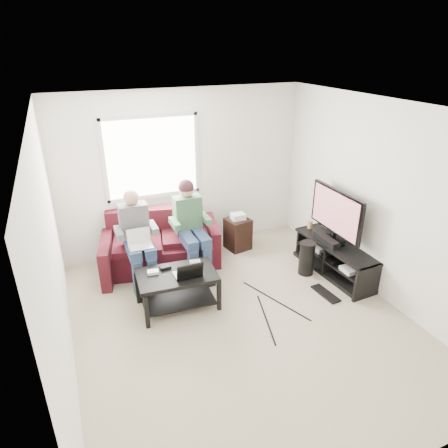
# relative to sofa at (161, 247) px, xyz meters

# --- Properties ---
(floor) EXTENTS (4.50, 4.50, 0.00)m
(floor) POSITION_rel_sofa_xyz_m (0.57, -1.73, -0.32)
(floor) COLOR tan
(floor) RESTS_ON ground
(ceiling) EXTENTS (4.50, 4.50, 0.00)m
(ceiling) POSITION_rel_sofa_xyz_m (0.57, -1.73, 2.28)
(ceiling) COLOR white
(ceiling) RESTS_ON wall_back
(wall_back) EXTENTS (4.50, 0.00, 4.50)m
(wall_back) POSITION_rel_sofa_xyz_m (0.57, 0.52, 0.98)
(wall_back) COLOR white
(wall_back) RESTS_ON floor
(wall_front) EXTENTS (4.50, 0.00, 4.50)m
(wall_front) POSITION_rel_sofa_xyz_m (0.57, -3.98, 0.98)
(wall_front) COLOR white
(wall_front) RESTS_ON floor
(wall_left) EXTENTS (0.00, 4.50, 4.50)m
(wall_left) POSITION_rel_sofa_xyz_m (-1.43, -1.73, 0.98)
(wall_left) COLOR white
(wall_left) RESTS_ON floor
(wall_right) EXTENTS (0.00, 4.50, 4.50)m
(wall_right) POSITION_rel_sofa_xyz_m (2.57, -1.73, 0.98)
(wall_right) COLOR white
(wall_right) RESTS_ON floor
(window) EXTENTS (1.48, 0.04, 1.28)m
(window) POSITION_rel_sofa_xyz_m (0.07, 0.50, 1.28)
(window) COLOR white
(window) RESTS_ON wall_back
(sofa) EXTENTS (1.98, 1.15, 0.85)m
(sofa) POSITION_rel_sofa_xyz_m (0.00, 0.00, 0.00)
(sofa) COLOR #411014
(sofa) RESTS_ON floor
(person_left) EXTENTS (0.40, 0.71, 1.35)m
(person_left) POSITION_rel_sofa_xyz_m (-0.40, -0.32, 0.43)
(person_left) COLOR navy
(person_left) RESTS_ON sofa
(person_right) EXTENTS (0.40, 0.71, 1.39)m
(person_right) POSITION_rel_sofa_xyz_m (0.40, -0.30, 0.49)
(person_right) COLOR navy
(person_right) RESTS_ON sofa
(laptop_silver) EXTENTS (0.34, 0.26, 0.24)m
(laptop_silver) POSITION_rel_sofa_xyz_m (-0.40, -0.53, 0.40)
(laptop_silver) COLOR silver
(laptop_silver) RESTS_ON person_left
(coffee_table) EXTENTS (1.05, 0.69, 0.50)m
(coffee_table) POSITION_rel_sofa_xyz_m (-0.08, -1.14, 0.06)
(coffee_table) COLOR black
(coffee_table) RESTS_ON floor
(laptop_black) EXTENTS (0.35, 0.25, 0.24)m
(laptop_black) POSITION_rel_sofa_xyz_m (0.04, -1.22, 0.31)
(laptop_black) COLOR black
(laptop_black) RESTS_ON coffee_table
(controller_a) EXTENTS (0.15, 0.11, 0.04)m
(controller_a) POSITION_rel_sofa_xyz_m (-0.36, -1.02, 0.21)
(controller_a) COLOR silver
(controller_a) RESTS_ON coffee_table
(controller_b) EXTENTS (0.14, 0.10, 0.04)m
(controller_b) POSITION_rel_sofa_xyz_m (-0.18, -0.96, 0.21)
(controller_b) COLOR black
(controller_b) RESTS_ON coffee_table
(controller_c) EXTENTS (0.15, 0.12, 0.04)m
(controller_c) POSITION_rel_sofa_xyz_m (0.22, -0.99, 0.21)
(controller_c) COLOR gray
(controller_c) RESTS_ON coffee_table
(tv_stand) EXTENTS (0.53, 1.49, 0.49)m
(tv_stand) POSITION_rel_sofa_xyz_m (2.34, -1.24, -0.10)
(tv_stand) COLOR black
(tv_stand) RESTS_ON floor
(tv) EXTENTS (0.12, 1.10, 0.81)m
(tv) POSITION_rel_sofa_xyz_m (2.34, -1.14, 0.63)
(tv) COLOR black
(tv) RESTS_ON tv_stand
(soundbar) EXTENTS (0.12, 0.50, 0.10)m
(soundbar) POSITION_rel_sofa_xyz_m (2.22, -1.14, 0.22)
(soundbar) COLOR black
(soundbar) RESTS_ON tv_stand
(drink_cup) EXTENTS (0.08, 0.08, 0.12)m
(drink_cup) POSITION_rel_sofa_xyz_m (2.29, -0.61, 0.23)
(drink_cup) COLOR #AE7E4B
(drink_cup) RESTS_ON tv_stand
(console_white) EXTENTS (0.30, 0.22, 0.06)m
(console_white) POSITION_rel_sofa_xyz_m (2.34, -1.64, -0.03)
(console_white) COLOR silver
(console_white) RESTS_ON tv_stand
(console_grey) EXTENTS (0.34, 0.26, 0.08)m
(console_grey) POSITION_rel_sofa_xyz_m (2.34, -0.94, -0.02)
(console_grey) COLOR gray
(console_grey) RESTS_ON tv_stand
(console_black) EXTENTS (0.38, 0.30, 0.07)m
(console_black) POSITION_rel_sofa_xyz_m (2.34, -1.29, -0.02)
(console_black) COLOR black
(console_black) RESTS_ON tv_stand
(subwoofer) EXTENTS (0.23, 0.23, 0.52)m
(subwoofer) POSITION_rel_sofa_xyz_m (1.95, -1.09, -0.06)
(subwoofer) COLOR black
(subwoofer) RESTS_ON floor
(keyboard_floor) EXTENTS (0.19, 0.48, 0.03)m
(keyboard_floor) POSITION_rel_sofa_xyz_m (1.89, -1.68, -0.30)
(keyboard_floor) COLOR black
(keyboard_floor) RESTS_ON floor
(end_table) EXTENTS (0.36, 0.36, 0.64)m
(end_table) POSITION_rel_sofa_xyz_m (1.33, 0.05, -0.03)
(end_table) COLOR black
(end_table) RESTS_ON floor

